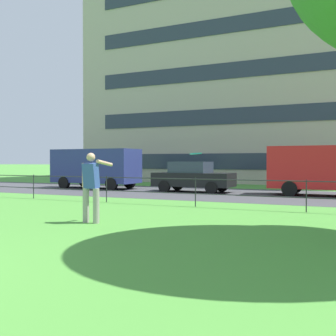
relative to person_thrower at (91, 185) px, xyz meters
name	(u,v)px	position (x,y,z in m)	size (l,w,h in m)	color
street_strip	(201,193)	(-0.66, 10.00, -0.96)	(80.00, 7.59, 0.01)	#424247
park_fence	(149,186)	(-0.66, 4.44, -0.29)	(32.55, 0.04, 1.00)	#232328
person_thrower	(91,185)	(0.00, 0.00, 0.00)	(0.53, 0.77, 1.77)	gray
frisbee	(196,154)	(2.85, -0.06, 0.77)	(0.33, 0.33, 0.04)	#2DB2C6
panel_van_far_left	(96,166)	(-7.25, 10.63, 0.31)	(5.04, 2.18, 2.24)	navy
car_black_left	(193,177)	(-1.25, 10.45, -0.18)	(4.03, 1.87, 1.54)	black
panel_van_center	(328,168)	(5.07, 10.77, 0.31)	(5.00, 2.11, 2.24)	red
apartment_building_background	(267,65)	(-0.30, 25.00, 8.55)	(27.09, 13.88, 19.00)	#ADA393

